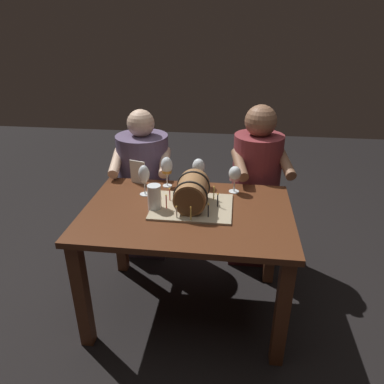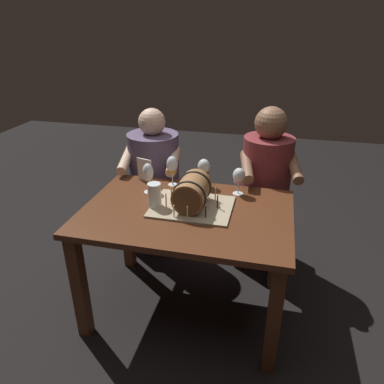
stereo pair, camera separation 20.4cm
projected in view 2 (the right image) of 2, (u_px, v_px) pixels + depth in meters
The scene contains 11 objects.
ground_plane at pixel (187, 307), 2.37m from camera, with size 8.00×8.00×0.00m, color black.
dining_table at pixel (187, 228), 2.11m from camera, with size 1.19×0.81×0.72m.
barrel_cake at pixel (192, 194), 2.05m from camera, with size 0.46×0.36×0.20m.
wine_glass_red at pixel (204, 168), 2.31m from camera, with size 0.08×0.08×0.18m.
wine_glass_rose at pixel (239, 177), 2.20m from camera, with size 0.08×0.08×0.17m.
wine_glass_amber at pixel (172, 166), 2.32m from camera, with size 0.07×0.07×0.20m.
wine_glass_empty at pixel (148, 173), 2.22m from camera, with size 0.07×0.07×0.19m.
beer_pint at pixel (155, 196), 2.06m from camera, with size 0.08×0.08×0.15m.
menu_card at pixel (145, 170), 2.39m from camera, with size 0.11×0.01×0.16m, color silver.
person_seated_left at pixel (155, 186), 2.78m from camera, with size 0.45×0.53×1.14m.
person_seated_right at pixel (264, 195), 2.60m from camera, with size 0.44×0.52×1.20m.
Camera 2 is at (0.45, -1.75, 1.71)m, focal length 33.72 mm.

